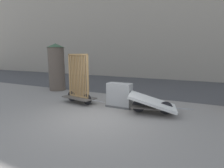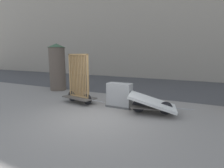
{
  "view_description": "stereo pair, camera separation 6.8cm",
  "coord_description": "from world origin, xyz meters",
  "px_view_note": "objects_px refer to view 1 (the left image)",
  "views": [
    {
      "loc": [
        3.01,
        -5.06,
        2.18
      ],
      "look_at": [
        0.0,
        1.28,
        1.0
      ],
      "focal_mm": 28.0,
      "sensor_mm": 36.0,
      "label": 1
    },
    {
      "loc": [
        3.07,
        -5.03,
        2.18
      ],
      "look_at": [
        0.0,
        1.28,
        1.0
      ],
      "focal_mm": 28.0,
      "sensor_mm": 36.0,
      "label": 2
    }
  ],
  "objects_px": {
    "utility_cabinet": "(119,96)",
    "advertising_column": "(57,67)",
    "bike_cart_with_bedframe": "(79,87)",
    "bike_cart_with_mattress": "(152,103)"
  },
  "relations": [
    {
      "from": "utility_cabinet",
      "to": "advertising_column",
      "type": "bearing_deg",
      "value": 161.41
    },
    {
      "from": "bike_cart_with_bedframe",
      "to": "utility_cabinet",
      "type": "height_order",
      "value": "bike_cart_with_bedframe"
    },
    {
      "from": "utility_cabinet",
      "to": "bike_cart_with_bedframe",
      "type": "bearing_deg",
      "value": -172.62
    },
    {
      "from": "bike_cart_with_bedframe",
      "to": "advertising_column",
      "type": "height_order",
      "value": "advertising_column"
    },
    {
      "from": "bike_cart_with_mattress",
      "to": "utility_cabinet",
      "type": "relative_size",
      "value": 2.22
    },
    {
      "from": "bike_cart_with_bedframe",
      "to": "bike_cart_with_mattress",
      "type": "relative_size",
      "value": 0.95
    },
    {
      "from": "utility_cabinet",
      "to": "bike_cart_with_mattress",
      "type": "bearing_deg",
      "value": -9.63
    },
    {
      "from": "bike_cart_with_mattress",
      "to": "advertising_column",
      "type": "height_order",
      "value": "advertising_column"
    },
    {
      "from": "utility_cabinet",
      "to": "advertising_column",
      "type": "xyz_separation_m",
      "value": [
        -4.9,
        1.65,
        0.98
      ]
    },
    {
      "from": "utility_cabinet",
      "to": "advertising_column",
      "type": "distance_m",
      "value": 5.27
    }
  ]
}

